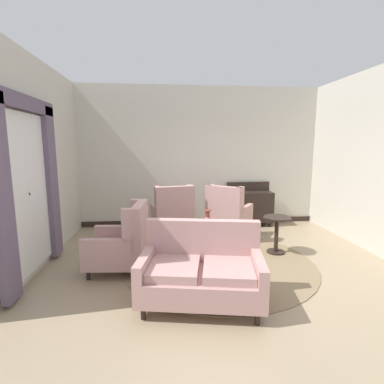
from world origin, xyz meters
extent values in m
plane|color=#9E896B|center=(0.00, 0.00, 0.00)|extent=(7.93, 7.93, 0.00)
cube|color=beige|center=(0.00, 2.72, 1.62)|extent=(5.82, 0.08, 3.24)
cube|color=beige|center=(-2.83, 0.82, 1.62)|extent=(0.08, 3.81, 3.24)
cube|color=beige|center=(2.83, 0.82, 1.62)|extent=(0.08, 3.81, 3.24)
cube|color=black|center=(0.00, 2.67, 0.06)|extent=(5.66, 0.03, 0.12)
cylinder|color=#847051|center=(0.00, 0.30, 0.01)|extent=(3.08, 3.08, 0.01)
cube|color=silver|center=(-2.77, 0.08, 1.22)|extent=(0.03, 1.15, 2.15)
cube|color=white|center=(-2.75, 0.08, 1.22)|extent=(0.02, 1.23, 2.23)
cube|color=white|center=(-2.75, 0.08, 1.22)|extent=(0.02, 0.04, 2.15)
cube|color=white|center=(-2.75, 0.08, 1.22)|extent=(0.02, 1.15, 0.04)
cube|color=#605166|center=(-2.71, -0.67, 1.27)|extent=(0.10, 0.32, 2.45)
cube|color=#605166|center=(-2.71, 0.84, 1.27)|extent=(0.10, 0.32, 2.45)
cube|color=#605166|center=(-2.71, 0.08, 2.46)|extent=(0.10, 1.83, 0.20)
cylinder|color=black|center=(-0.21, 0.34, 0.51)|extent=(0.85, 0.85, 0.03)
cylinder|color=black|center=(-0.21, 0.34, 0.27)|extent=(0.10, 0.10, 0.44)
cube|color=black|center=(0.01, 0.35, 0.04)|extent=(0.28, 0.07, 0.07)
cube|color=black|center=(-0.31, 0.53, 0.04)|extent=(0.18, 0.28, 0.07)
cube|color=black|center=(-0.32, 0.15, 0.04)|extent=(0.19, 0.27, 0.07)
cylinder|color=brown|center=(-0.17, 0.38, 0.54)|extent=(0.08, 0.08, 0.02)
ellipsoid|color=brown|center=(-0.17, 0.38, 0.66)|extent=(0.14, 0.14, 0.22)
cylinder|color=brown|center=(-0.17, 0.38, 0.82)|extent=(0.07, 0.07, 0.09)
torus|color=brown|center=(-0.17, 0.38, 0.86)|extent=(0.13, 0.13, 0.02)
cube|color=tan|center=(-0.45, -0.92, 0.28)|extent=(1.57, 1.09, 0.28)
cube|color=tan|center=(-0.38, -0.58, 0.69)|extent=(1.44, 0.40, 0.54)
cube|color=tan|center=(-0.77, -0.91, 0.47)|extent=(0.68, 0.74, 0.10)
cube|color=tan|center=(-0.14, -1.02, 0.47)|extent=(0.68, 0.74, 0.10)
cube|color=tan|center=(-1.11, -0.85, 0.52)|extent=(0.24, 0.75, 0.20)
cube|color=tan|center=(0.20, -1.09, 0.52)|extent=(0.24, 0.75, 0.20)
cylinder|color=black|center=(-1.12, -1.15, 0.07)|extent=(0.06, 0.06, 0.14)
cylinder|color=black|center=(0.10, -1.37, 0.07)|extent=(0.06, 0.06, 0.14)
cylinder|color=black|center=(-1.00, -0.48, 0.07)|extent=(0.06, 0.06, 0.14)
cylinder|color=black|center=(0.22, -0.70, 0.07)|extent=(0.06, 0.06, 0.14)
cube|color=tan|center=(-0.71, 1.78, 0.28)|extent=(0.90, 0.95, 0.28)
cube|color=tan|center=(-0.65, 1.44, 0.76)|extent=(0.77, 0.28, 0.69)
cube|color=tan|center=(-0.34, 1.59, 0.84)|extent=(0.14, 0.22, 0.52)
cube|color=tan|center=(-0.99, 1.47, 0.84)|extent=(0.14, 0.22, 0.52)
cube|color=tan|center=(-0.39, 1.89, 0.54)|extent=(0.23, 0.72, 0.23)
cube|color=tan|center=(-1.04, 1.76, 0.54)|extent=(0.23, 0.72, 0.23)
cylinder|color=black|center=(-0.48, 2.16, 0.07)|extent=(0.06, 0.06, 0.14)
cylinder|color=black|center=(-1.07, 2.04, 0.07)|extent=(0.06, 0.06, 0.14)
cylinder|color=black|center=(-0.35, 1.51, 0.07)|extent=(0.06, 0.06, 0.14)
cylinder|color=black|center=(-0.94, 1.40, 0.07)|extent=(0.06, 0.06, 0.14)
cube|color=tan|center=(0.49, 1.64, 0.29)|extent=(1.08, 1.10, 0.31)
cube|color=tan|center=(0.29, 1.35, 0.78)|extent=(0.67, 0.54, 0.66)
cube|color=tan|center=(0.59, 1.25, 0.86)|extent=(0.20, 0.22, 0.50)
cube|color=tan|center=(0.09, 1.61, 0.86)|extent=(0.20, 0.22, 0.50)
cube|color=tan|center=(0.77, 1.50, 0.56)|extent=(0.51, 0.66, 0.22)
cube|color=tan|center=(0.26, 1.86, 0.56)|extent=(0.51, 0.66, 0.22)
cylinder|color=black|center=(0.92, 1.75, 0.07)|extent=(0.06, 0.06, 0.14)
cylinder|color=black|center=(0.46, 2.08, 0.07)|extent=(0.06, 0.06, 0.14)
cylinder|color=black|center=(0.52, 1.20, 0.07)|extent=(0.06, 0.06, 0.14)
cylinder|color=black|center=(0.06, 1.53, 0.07)|extent=(0.06, 0.06, 0.14)
cube|color=tan|center=(-1.59, 0.17, 0.28)|extent=(0.92, 0.85, 0.28)
cube|color=tan|center=(-1.23, 0.14, 0.73)|extent=(0.20, 0.79, 0.62)
cube|color=tan|center=(-1.29, 0.49, 0.81)|extent=(0.21, 0.12, 0.47)
cube|color=tan|center=(-1.35, -0.19, 0.81)|extent=(0.21, 0.12, 0.47)
cube|color=tan|center=(-1.61, 0.51, 0.51)|extent=(0.76, 0.16, 0.19)
cube|color=tan|center=(-1.67, -0.16, 0.51)|extent=(0.76, 0.16, 0.19)
cylinder|color=black|center=(-1.91, 0.51, 0.07)|extent=(0.06, 0.06, 0.14)
cylinder|color=black|center=(-1.96, -0.11, 0.07)|extent=(0.06, 0.06, 0.14)
cylinder|color=black|center=(-1.22, 0.45, 0.07)|extent=(0.06, 0.06, 0.14)
cylinder|color=black|center=(-1.27, -0.17, 0.07)|extent=(0.06, 0.06, 0.14)
cylinder|color=black|center=(1.09, 0.61, 0.65)|extent=(0.47, 0.47, 0.03)
cylinder|color=black|center=(1.09, 0.61, 0.32)|extent=(0.07, 0.07, 0.63)
cylinder|color=black|center=(1.09, 0.61, 0.02)|extent=(0.31, 0.31, 0.04)
cube|color=black|center=(1.16, 2.42, 0.45)|extent=(1.04, 0.42, 0.70)
cube|color=black|center=(1.16, 2.61, 0.91)|extent=(1.04, 0.04, 0.22)
cube|color=black|center=(0.69, 2.27, 0.05)|extent=(0.06, 0.06, 0.10)
cube|color=black|center=(1.63, 2.27, 0.05)|extent=(0.06, 0.06, 0.10)
cube|color=black|center=(0.69, 2.58, 0.05)|extent=(0.06, 0.06, 0.10)
cube|color=black|center=(1.63, 2.58, 0.05)|extent=(0.06, 0.06, 0.10)
camera|label=1|loc=(-0.88, -4.14, 1.90)|focal=27.23mm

